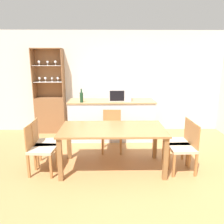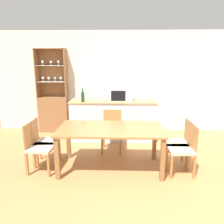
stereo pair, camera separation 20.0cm
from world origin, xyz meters
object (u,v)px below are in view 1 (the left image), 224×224
at_px(dining_chair_side_right_far, 179,142).
at_px(microwave, 120,95).
at_px(dining_table, 113,133).
at_px(display_cabinet, 51,108).
at_px(dining_chair_head_far, 112,131).
at_px(dining_chair_side_right_near, 184,147).
at_px(wine_bottle, 82,97).
at_px(dining_chair_side_left_far, 45,142).
at_px(dining_chair_side_left_near, 40,148).

xyz_separation_m(dining_chair_side_right_far, microwave, (-0.99, 1.34, 0.63)).
distance_m(dining_table, dining_chair_side_right_far, 1.21).
height_order(display_cabinet, dining_chair_head_far, display_cabinet).
height_order(dining_chair_side_right_near, wine_bottle, wine_bottle).
height_order(dining_table, wine_bottle, wine_bottle).
distance_m(dining_table, dining_chair_side_left_far, 1.21).
height_order(dining_chair_side_left_near, dining_chair_head_far, same).
xyz_separation_m(dining_chair_head_far, microwave, (0.19, 0.71, 0.63)).
relative_size(dining_chair_side_right_near, dining_chair_side_right_far, 1.00).
bearing_deg(wine_bottle, dining_chair_side_right_far, -31.08).
xyz_separation_m(dining_chair_side_left_far, dining_chair_head_far, (1.19, 0.63, 0.00)).
bearing_deg(dining_chair_side_right_far, display_cabinet, 56.04).
height_order(display_cabinet, microwave, display_cabinet).
relative_size(dining_chair_side_left_near, dining_chair_side_right_near, 1.00).
bearing_deg(dining_chair_side_left_near, microwave, 143.88).
bearing_deg(dining_chair_side_left_far, dining_chair_side_right_far, 85.54).
height_order(display_cabinet, dining_chair_side_right_near, display_cabinet).
xyz_separation_m(dining_table, wine_bottle, (-0.66, 1.24, 0.41)).
bearing_deg(display_cabinet, dining_chair_side_right_far, -34.57).
relative_size(dining_table, dining_chair_side_right_near, 2.10).
height_order(display_cabinet, dining_chair_side_right_far, display_cabinet).
bearing_deg(dining_chair_side_left_near, display_cabinet, -165.81).
bearing_deg(dining_chair_head_far, dining_chair_side_right_far, 153.59).
xyz_separation_m(dining_table, microwave, (0.19, 1.47, 0.43)).
distance_m(dining_chair_side_left_far, dining_chair_side_right_far, 2.37).
bearing_deg(dining_chair_side_right_near, dining_table, 81.16).
bearing_deg(dining_chair_side_right_far, dining_chair_side_right_near, -179.40).
bearing_deg(display_cabinet, dining_chair_side_left_near, -80.31).
height_order(dining_chair_side_right_far, microwave, microwave).
bearing_deg(microwave, dining_chair_side_left_near, -130.62).
distance_m(dining_chair_head_far, microwave, 0.97).
height_order(dining_chair_head_far, dining_chair_side_right_far, same).
bearing_deg(dining_table, dining_chair_side_right_near, -6.46).
xyz_separation_m(dining_chair_side_left_far, dining_chair_side_right_far, (2.37, 0.00, 0.00)).
distance_m(dining_chair_side_left_far, dining_chair_side_right_near, 2.38).
distance_m(dining_chair_side_left_near, dining_chair_head_far, 1.49).
bearing_deg(dining_chair_side_right_near, dining_chair_side_left_far, 81.20).
xyz_separation_m(dining_table, dining_chair_side_right_near, (1.18, -0.13, -0.21)).
distance_m(dining_chair_side_left_near, microwave, 2.21).
xyz_separation_m(display_cabinet, wine_bottle, (0.90, -0.78, 0.42)).
xyz_separation_m(display_cabinet, dining_chair_side_right_far, (2.74, -1.89, -0.20)).
height_order(dining_chair_side_left_near, wine_bottle, wine_bottle).
bearing_deg(dining_chair_side_left_near, dining_table, 100.88).
bearing_deg(dining_chair_side_right_far, dining_chair_head_far, 62.56).
bearing_deg(microwave, wine_bottle, -164.88).
xyz_separation_m(display_cabinet, dining_chair_side_left_far, (0.37, -1.89, -0.20)).
bearing_deg(display_cabinet, dining_table, -52.48).
bearing_deg(dining_table, display_cabinet, 127.52).
xyz_separation_m(dining_chair_side_left_far, wine_bottle, (0.53, 1.11, 0.62)).
relative_size(dining_table, dining_chair_side_right_far, 2.10).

